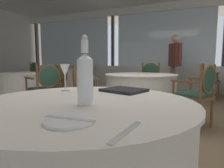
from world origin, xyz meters
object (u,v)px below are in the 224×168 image
at_px(menu_book, 124,90).
at_px(dining_chair_1_1, 82,86).
at_px(dining_chair_0_0, 46,86).
at_px(diner_person_0, 175,61).
at_px(wine_glass, 65,71).
at_px(dining_chair_3_0, 86,74).
at_px(dining_chair_1_2, 198,91).
at_px(dining_chair_1_0, 150,79).
at_px(water_bottle, 85,77).
at_px(dining_chair_2_2, 207,78).
at_px(side_plate, 70,120).
at_px(dining_chair_0_1, 53,79).
at_px(dining_chair_3_2, 57,77).
at_px(dining_chair_3_1, 37,73).

height_order(menu_book, dining_chair_1_1, dining_chair_1_1).
distance_m(dining_chair_0_0, diner_person_0, 3.66).
bearing_deg(menu_book, wine_glass, -141.55).
bearing_deg(dining_chair_3_0, dining_chair_1_2, 77.41).
distance_m(dining_chair_0_0, dining_chair_1_0, 2.40).
relative_size(wine_glass, dining_chair_1_2, 0.21).
relative_size(water_bottle, diner_person_0, 0.19).
bearing_deg(menu_book, dining_chair_1_2, 90.50).
bearing_deg(dining_chair_1_1, dining_chair_2_2, 20.06).
bearing_deg(side_plate, dining_chair_3_0, 119.16).
height_order(wine_glass, dining_chair_1_0, dining_chair_1_0).
distance_m(side_plate, dining_chair_0_0, 2.80).
distance_m(dining_chair_0_1, dining_chair_1_2, 3.56).
height_order(dining_chair_1_0, dining_chair_2_2, dining_chair_1_0).
relative_size(menu_book, dining_chair_1_2, 0.30).
bearing_deg(dining_chair_3_2, side_plate, -172.30).
height_order(water_bottle, dining_chair_1_2, water_bottle).
bearing_deg(dining_chair_1_2, wine_glass, 89.35).
distance_m(dining_chair_0_1, dining_chair_3_0, 2.20).
bearing_deg(dining_chair_3_0, dining_chair_3_2, 30.03).
xyz_separation_m(dining_chair_1_0, dining_chair_1_1, (-0.89, -1.66, -0.00)).
height_order(water_bottle, dining_chair_3_1, water_bottle).
bearing_deg(dining_chair_1_2, dining_chair_1_1, 30.05).
relative_size(dining_chair_1_1, dining_chair_1_2, 1.01).
bearing_deg(dining_chair_3_2, wine_glass, -171.98).
relative_size(side_plate, dining_chair_1_0, 0.19).
relative_size(dining_chair_0_1, dining_chair_2_2, 0.96).
bearing_deg(diner_person_0, dining_chair_0_1, 173.48).
height_order(dining_chair_1_1, dining_chair_3_1, dining_chair_3_1).
xyz_separation_m(wine_glass, dining_chair_1_2, (0.97, 1.77, -0.33)).
bearing_deg(water_bottle, dining_chair_1_0, 95.70).
distance_m(water_bottle, dining_chair_1_1, 2.42).
relative_size(dining_chair_0_0, dining_chair_1_1, 0.99).
bearing_deg(dining_chair_1_0, dining_chair_1_1, -29.90).
height_order(side_plate, dining_chair_0_1, dining_chair_0_1).
xyz_separation_m(side_plate, dining_chair_1_2, (0.53, 2.36, -0.19)).
bearing_deg(dining_chair_2_2, water_bottle, -90.21).
xyz_separation_m(menu_book, dining_chair_3_0, (-3.08, 4.87, -0.22)).
bearing_deg(dining_chair_1_1, menu_book, -82.26).
relative_size(menu_book, dining_chair_3_1, 0.28).
bearing_deg(dining_chair_0_0, water_bottle, 159.88).
xyz_separation_m(dining_chair_1_0, dining_chair_1_2, (0.99, -1.60, 0.00)).
relative_size(water_bottle, dining_chair_0_0, 0.36).
relative_size(water_bottle, dining_chair_0_1, 0.37).
bearing_deg(dining_chair_3_0, menu_book, 61.26).
height_order(dining_chair_3_0, dining_chair_3_2, dining_chair_3_2).
xyz_separation_m(dining_chair_1_2, dining_chair_3_1, (-5.16, 2.34, 0.02)).
height_order(side_plate, dining_chair_2_2, dining_chair_2_2).
relative_size(dining_chair_3_0, dining_chair_3_2, 1.00).
relative_size(dining_chair_1_0, dining_chair_3_0, 1.06).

